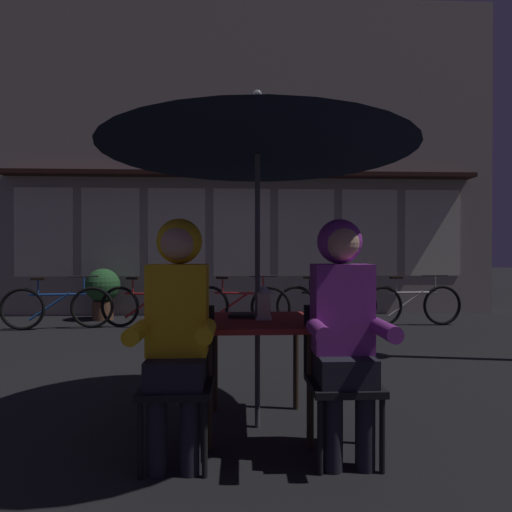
{
  "coord_description": "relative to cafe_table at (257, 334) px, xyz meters",
  "views": [
    {
      "loc": [
        -0.13,
        -2.76,
        1.19
      ],
      "look_at": [
        0.0,
        0.23,
        1.17
      ],
      "focal_mm": 28.38,
      "sensor_mm": 36.0,
      "label": 1
    }
  ],
  "objects": [
    {
      "name": "bicycle_fourth",
      "position": [
        1.32,
        3.84,
        -0.29
      ],
      "size": [
        1.68,
        0.08,
        0.84
      ],
      "color": "black",
      "rests_on": "ground_plane"
    },
    {
      "name": "lantern",
      "position": [
        0.04,
        0.01,
        0.22
      ],
      "size": [
        0.11,
        0.11,
        0.23
      ],
      "color": "white",
      "rests_on": "cafe_table"
    },
    {
      "name": "ground_plane",
      "position": [
        0.0,
        0.0,
        -0.64
      ],
      "size": [
        60.0,
        60.0,
        0.0
      ],
      "primitive_type": "plane",
      "color": "black"
    },
    {
      "name": "chair_left",
      "position": [
        -0.48,
        -0.37,
        -0.15
      ],
      "size": [
        0.4,
        0.4,
        0.87
      ],
      "color": "black",
      "rests_on": "ground_plane"
    },
    {
      "name": "bicycle_second",
      "position": [
        -1.55,
        3.74,
        -0.29
      ],
      "size": [
        1.66,
        0.38,
        0.84
      ],
      "color": "black",
      "rests_on": "ground_plane"
    },
    {
      "name": "potted_plant",
      "position": [
        -2.57,
        4.59,
        -0.09
      ],
      "size": [
        0.6,
        0.6,
        0.92
      ],
      "color": "brown",
      "rests_on": "ground_plane"
    },
    {
      "name": "chair_right",
      "position": [
        0.48,
        -0.37,
        -0.15
      ],
      "size": [
        0.4,
        0.4,
        0.87
      ],
      "color": "black",
      "rests_on": "ground_plane"
    },
    {
      "name": "patio_umbrella",
      "position": [
        0.0,
        0.0,
        1.42
      ],
      "size": [
        2.1,
        2.1,
        2.31
      ],
      "color": "#4C4C51",
      "rests_on": "ground_plane"
    },
    {
      "name": "shopfront_building",
      "position": [
        -0.07,
        5.39,
        2.45
      ],
      "size": [
        10.0,
        0.93,
        6.2
      ],
      "color": "#9E9389",
      "rests_on": "ground_plane"
    },
    {
      "name": "person_right_hooded",
      "position": [
        0.48,
        -0.43,
        0.21
      ],
      "size": [
        0.45,
        0.56,
        1.4
      ],
      "color": "black",
      "rests_on": "ground_plane"
    },
    {
      "name": "bicycle_third",
      "position": [
        -0.12,
        3.8,
        -0.29
      ],
      "size": [
        1.65,
        0.43,
        0.84
      ],
      "color": "black",
      "rests_on": "ground_plane"
    },
    {
      "name": "bicycle_fifth",
      "position": [
        2.74,
        3.77,
        -0.29
      ],
      "size": [
        1.68,
        0.15,
        0.84
      ],
      "color": "black",
      "rests_on": "ground_plane"
    },
    {
      "name": "book",
      "position": [
        -0.09,
        0.1,
        0.11
      ],
      "size": [
        0.22,
        0.18,
        0.02
      ],
      "primitive_type": "cube",
      "rotation": [
        0.0,
        0.0,
        -0.2
      ],
      "color": "black",
      "rests_on": "cafe_table"
    },
    {
      "name": "bicycle_nearest",
      "position": [
        -2.98,
        3.71,
        -0.29
      ],
      "size": [
        1.67,
        0.3,
        0.84
      ],
      "color": "black",
      "rests_on": "ground_plane"
    },
    {
      "name": "cafe_table",
      "position": [
        0.0,
        0.0,
        0.0
      ],
      "size": [
        0.72,
        0.72,
        0.74
      ],
      "color": "maroon",
      "rests_on": "ground_plane"
    },
    {
      "name": "person_left_hooded",
      "position": [
        -0.48,
        -0.43,
        0.21
      ],
      "size": [
        0.45,
        0.56,
        1.4
      ],
      "color": "black",
      "rests_on": "ground_plane"
    }
  ]
}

